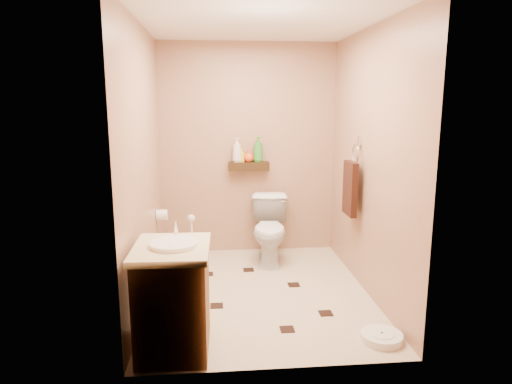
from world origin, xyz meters
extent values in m
plane|color=beige|center=(0.00, 0.00, 0.00)|extent=(2.50, 2.50, 0.00)
cube|color=#A7795F|center=(0.00, 1.25, 1.20)|extent=(2.00, 0.04, 2.40)
cube|color=#A7795F|center=(0.00, -1.25, 1.20)|extent=(2.00, 0.04, 2.40)
cube|color=#A7795F|center=(-1.00, 0.00, 1.20)|extent=(0.04, 2.50, 2.40)
cube|color=#A7795F|center=(1.00, 0.00, 1.20)|extent=(0.04, 2.50, 2.40)
cube|color=white|center=(0.00, 0.00, 2.40)|extent=(2.00, 2.50, 0.02)
cube|color=#35200E|center=(0.00, 1.17, 1.02)|extent=(0.46, 0.14, 0.10)
cube|color=black|center=(-0.39, -0.26, 0.00)|extent=(0.11, 0.11, 0.01)
cube|color=black|center=(0.35, 0.13, 0.00)|extent=(0.11, 0.11, 0.01)
cube|color=black|center=(0.15, -0.73, 0.00)|extent=(0.11, 0.11, 0.01)
cube|color=black|center=(-0.48, 0.49, 0.00)|extent=(0.11, 0.11, 0.01)
cube|color=black|center=(0.51, -0.49, 0.00)|extent=(0.11, 0.11, 0.01)
cube|color=black|center=(-0.05, 0.57, 0.00)|extent=(0.11, 0.11, 0.01)
imported|color=white|center=(0.21, 0.83, 0.36)|extent=(0.47, 0.74, 0.71)
cube|color=brown|center=(-0.70, -0.92, 0.36)|extent=(0.50, 0.61, 0.72)
cube|color=beige|center=(-0.70, -0.92, 0.75)|extent=(0.54, 0.64, 0.05)
cylinder|color=white|center=(-0.68, -0.92, 0.77)|extent=(0.33, 0.33, 0.05)
cylinder|color=silver|center=(-0.68, -0.72, 0.84)|extent=(0.03, 0.03, 0.11)
cylinder|color=white|center=(0.82, -0.96, 0.03)|extent=(0.32, 0.32, 0.06)
cylinder|color=white|center=(0.82, -0.96, 0.06)|extent=(0.19, 0.19, 0.01)
cylinder|color=#196565|center=(-0.66, 0.94, 0.07)|extent=(0.12, 0.12, 0.13)
cylinder|color=white|center=(-0.66, 0.94, 0.31)|extent=(0.02, 0.02, 0.37)
sphere|color=white|center=(-0.66, 0.94, 0.48)|extent=(0.09, 0.09, 0.09)
cube|color=silver|center=(0.98, 0.25, 1.38)|extent=(0.03, 0.06, 0.08)
torus|color=silver|center=(0.95, 0.25, 1.26)|extent=(0.02, 0.19, 0.19)
cube|color=#381610|center=(0.91, 0.25, 0.92)|extent=(0.06, 0.30, 0.52)
cylinder|color=white|center=(-0.94, 0.65, 0.60)|extent=(0.11, 0.11, 0.11)
cylinder|color=silver|center=(-0.98, 0.65, 0.66)|extent=(0.04, 0.02, 0.02)
imported|color=silver|center=(-0.13, 1.17, 1.21)|extent=(0.15, 0.15, 0.28)
imported|color=gold|center=(-0.08, 1.17, 1.15)|extent=(0.09, 0.09, 0.16)
imported|color=#E8481B|center=(0.00, 1.17, 1.14)|extent=(0.12, 0.12, 0.15)
imported|color=#33882D|center=(0.11, 1.17, 1.21)|extent=(0.16, 0.16, 0.29)
camera|label=1|loc=(-0.40, -3.97, 1.75)|focal=32.00mm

